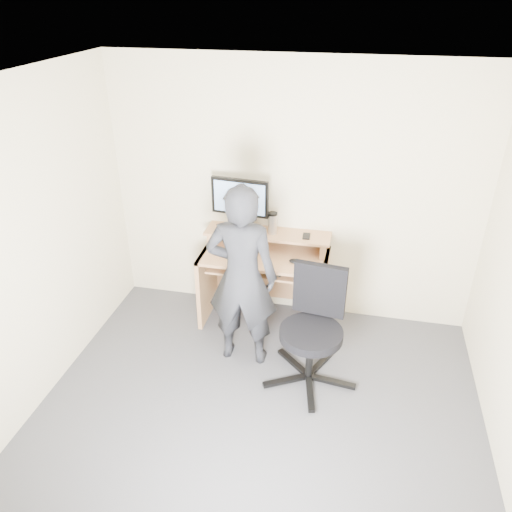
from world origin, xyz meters
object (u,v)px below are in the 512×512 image
at_px(desk, 266,269).
at_px(monitor, 240,201).
at_px(person, 242,277).
at_px(office_chair, 314,324).

bearing_deg(desk, monitor, 169.41).
xyz_separation_m(monitor, person, (0.19, -0.71, -0.39)).
distance_m(desk, person, 0.72).
bearing_deg(person, office_chair, 168.73).
distance_m(monitor, office_chair, 1.35).
distance_m(desk, office_chair, 0.96).
bearing_deg(monitor, person, -69.39).
xyz_separation_m(desk, monitor, (-0.26, 0.05, 0.68)).
height_order(monitor, person, person).
xyz_separation_m(office_chair, person, (-0.63, 0.12, 0.29)).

